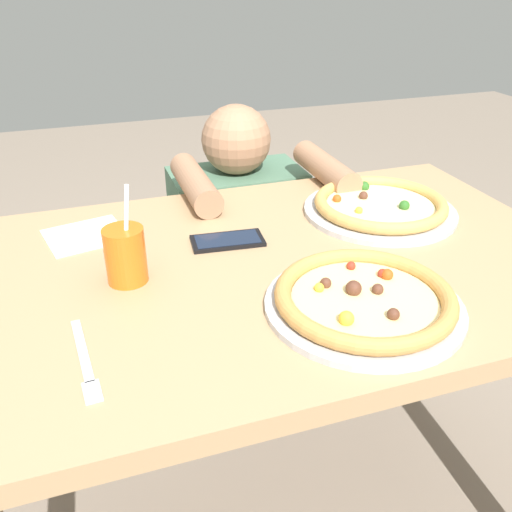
{
  "coord_description": "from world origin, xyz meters",
  "views": [
    {
      "loc": [
        -0.34,
        -0.89,
        1.28
      ],
      "look_at": [
        -0.05,
        -0.02,
        0.78
      ],
      "focal_mm": 38.77,
      "sensor_mm": 36.0,
      "label": 1
    }
  ],
  "objects_px": {
    "pizza_near": "(364,299)",
    "diner_seated": "(239,263)",
    "drink_cup_colored": "(125,255)",
    "cell_phone": "(227,241)",
    "pizza_far": "(380,206)",
    "fork": "(85,362)"
  },
  "relations": [
    {
      "from": "drink_cup_colored",
      "to": "cell_phone",
      "type": "distance_m",
      "value": 0.24
    },
    {
      "from": "drink_cup_colored",
      "to": "fork",
      "type": "relative_size",
      "value": 0.91
    },
    {
      "from": "fork",
      "to": "diner_seated",
      "type": "bearing_deg",
      "value": 59.01
    },
    {
      "from": "drink_cup_colored",
      "to": "fork",
      "type": "distance_m",
      "value": 0.24
    },
    {
      "from": "diner_seated",
      "to": "fork",
      "type": "bearing_deg",
      "value": -120.99
    },
    {
      "from": "drink_cup_colored",
      "to": "diner_seated",
      "type": "distance_m",
      "value": 0.79
    },
    {
      "from": "pizza_far",
      "to": "fork",
      "type": "xyz_separation_m",
      "value": [
        -0.68,
        -0.34,
        -0.02
      ]
    },
    {
      "from": "cell_phone",
      "to": "diner_seated",
      "type": "relative_size",
      "value": 0.17
    },
    {
      "from": "pizza_far",
      "to": "fork",
      "type": "bearing_deg",
      "value": -153.65
    },
    {
      "from": "pizza_far",
      "to": "drink_cup_colored",
      "type": "bearing_deg",
      "value": -168.67
    },
    {
      "from": "cell_phone",
      "to": "pizza_near",
      "type": "bearing_deg",
      "value": -64.25
    },
    {
      "from": "pizza_near",
      "to": "fork",
      "type": "xyz_separation_m",
      "value": [
        -0.46,
        0.0,
        -0.02
      ]
    },
    {
      "from": "pizza_near",
      "to": "drink_cup_colored",
      "type": "relative_size",
      "value": 1.82
    },
    {
      "from": "drink_cup_colored",
      "to": "fork",
      "type": "xyz_separation_m",
      "value": [
        -0.09,
        -0.22,
        -0.05
      ]
    },
    {
      "from": "pizza_near",
      "to": "pizza_far",
      "type": "bearing_deg",
      "value": 56.52
    },
    {
      "from": "pizza_near",
      "to": "diner_seated",
      "type": "xyz_separation_m",
      "value": [
        0.02,
        0.79,
        -0.36
      ]
    },
    {
      "from": "pizza_near",
      "to": "fork",
      "type": "relative_size",
      "value": 1.66
    },
    {
      "from": "pizza_near",
      "to": "diner_seated",
      "type": "distance_m",
      "value": 0.87
    },
    {
      "from": "pizza_far",
      "to": "cell_phone",
      "type": "xyz_separation_m",
      "value": [
        -0.38,
        -0.03,
        -0.01
      ]
    },
    {
      "from": "diner_seated",
      "to": "pizza_near",
      "type": "bearing_deg",
      "value": -91.39
    },
    {
      "from": "drink_cup_colored",
      "to": "fork",
      "type": "bearing_deg",
      "value": -112.49
    },
    {
      "from": "pizza_far",
      "to": "drink_cup_colored",
      "type": "relative_size",
      "value": 1.89
    }
  ]
}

